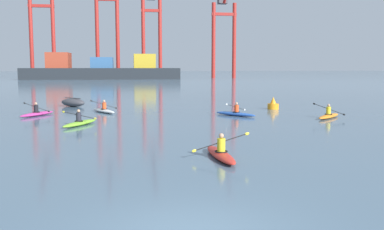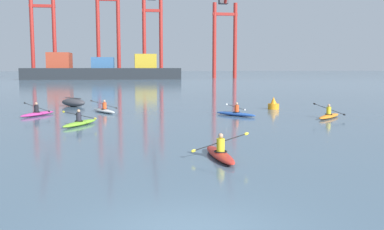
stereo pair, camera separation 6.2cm
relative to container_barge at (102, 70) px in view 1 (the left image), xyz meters
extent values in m
cube|color=#1E2328|center=(0.09, 0.00, -0.92)|extent=(44.13, 11.46, 3.18)
cube|color=#993823|center=(-12.04, 0.00, 2.85)|extent=(6.18, 8.02, 4.36)
cube|color=#2D5684|center=(0.09, 0.00, 2.20)|extent=(6.18, 8.02, 3.06)
cube|color=#B29323|center=(12.23, 0.00, 2.68)|extent=(6.18, 8.02, 4.03)
cylinder|color=maroon|center=(-22.03, 12.79, 10.54)|extent=(1.20, 1.20, 26.10)
cylinder|color=maroon|center=(-15.41, 12.79, 10.54)|extent=(1.20, 1.20, 26.10)
cube|color=maroon|center=(-18.72, 12.79, 19.67)|extent=(7.82, 0.90, 0.90)
cylinder|color=maroon|center=(-1.98, 11.95, 11.88)|extent=(1.20, 1.20, 28.79)
cylinder|color=maroon|center=(4.31, 11.95, 11.88)|extent=(1.20, 1.20, 28.79)
cylinder|color=maroon|center=(12.49, 15.27, 10.26)|extent=(1.20, 1.20, 25.56)
cylinder|color=maroon|center=(17.97, 15.27, 10.26)|extent=(1.20, 1.20, 25.56)
cube|color=maroon|center=(15.23, 15.27, 19.21)|extent=(6.68, 0.90, 0.90)
cylinder|color=maroon|center=(34.07, 6.48, 9.19)|extent=(1.20, 1.20, 23.41)
cylinder|color=maroon|center=(40.72, 6.48, 9.19)|extent=(1.20, 1.20, 23.41)
cube|color=maroon|center=(37.39, 6.48, 17.38)|extent=(7.85, 0.90, 0.90)
cube|color=#47474C|center=(37.39, 8.98, 21.90)|extent=(2.80, 2.80, 2.00)
ellipsoid|color=#38383D|center=(2.92, -89.00, -2.16)|extent=(2.69, 2.53, 0.70)
cube|color=#38383D|center=(2.92, -89.00, -1.78)|extent=(1.52, 1.32, 0.06)
cylinder|color=orange|center=(19.28, -93.82, -2.29)|extent=(0.90, 0.90, 0.45)
cone|color=orange|center=(19.28, -93.82, -1.79)|extent=(0.50, 0.49, 0.55)
ellipsoid|color=red|center=(11.11, -111.68, -2.38)|extent=(0.77, 3.43, 0.26)
torus|color=black|center=(11.11, -111.78, -2.24)|extent=(0.51, 0.51, 0.05)
cylinder|color=gold|center=(11.11, -111.78, -2.00)|extent=(0.30, 0.30, 0.50)
sphere|color=tan|center=(11.11, -111.78, -1.65)|extent=(0.19, 0.19, 0.19)
cylinder|color=black|center=(11.11, -111.73, -1.90)|extent=(2.03, 0.14, 0.60)
ellipsoid|color=yellow|center=(10.10, -111.78, -2.19)|extent=(0.20, 0.05, 0.15)
ellipsoid|color=yellow|center=(12.12, -111.68, -1.62)|extent=(0.20, 0.05, 0.15)
ellipsoid|color=silver|center=(5.84, -94.46, -2.38)|extent=(2.13, 3.28, 0.26)
torus|color=black|center=(5.89, -94.55, -2.24)|extent=(0.66, 0.66, 0.05)
cylinder|color=#DB471E|center=(5.89, -94.55, -2.00)|extent=(0.30, 0.30, 0.50)
sphere|color=tan|center=(5.89, -94.55, -1.65)|extent=(0.19, 0.19, 0.19)
cylinder|color=black|center=(5.87, -94.50, -1.90)|extent=(1.79, 0.98, 0.68)
ellipsoid|color=black|center=(4.99, -94.97, -1.58)|extent=(0.20, 0.13, 0.16)
ellipsoid|color=black|center=(6.75, -94.03, -2.23)|extent=(0.20, 0.13, 0.16)
ellipsoid|color=orange|center=(20.94, -100.27, -2.38)|extent=(2.82, 2.83, 0.26)
torus|color=black|center=(20.87, -100.34, -2.24)|extent=(0.69, 0.69, 0.05)
cylinder|color=gold|center=(20.87, -100.34, -2.00)|extent=(0.30, 0.30, 0.50)
sphere|color=tan|center=(20.87, -100.34, -1.65)|extent=(0.19, 0.19, 0.19)
cylinder|color=black|center=(20.91, -100.30, -1.90)|extent=(1.46, 1.45, 0.63)
ellipsoid|color=black|center=(20.19, -99.59, -1.60)|extent=(0.17, 0.17, 0.16)
ellipsoid|color=black|center=(21.62, -101.01, -2.20)|extent=(0.17, 0.17, 0.16)
ellipsoid|color=#C13384|center=(1.37, -96.03, -2.38)|extent=(2.12, 3.29, 0.26)
torus|color=black|center=(1.32, -96.12, -2.24)|extent=(0.66, 0.66, 0.05)
cylinder|color=black|center=(1.32, -96.12, -2.00)|extent=(0.30, 0.30, 0.50)
sphere|color=tan|center=(1.32, -96.12, -1.65)|extent=(0.19, 0.19, 0.19)
cylinder|color=black|center=(1.34, -96.08, -1.90)|extent=(1.82, 0.99, 0.55)
ellipsoid|color=black|center=(0.44, -95.60, -1.64)|extent=(0.20, 0.13, 0.15)
ellipsoid|color=black|center=(2.24, -96.55, -2.16)|extent=(0.20, 0.13, 0.15)
ellipsoid|color=#2856B2|center=(15.09, -98.02, -2.38)|extent=(2.57, 3.04, 0.26)
torus|color=black|center=(15.16, -98.10, -2.24)|extent=(0.69, 0.69, 0.05)
cylinder|color=#DB471E|center=(15.16, -98.10, -2.00)|extent=(0.30, 0.30, 0.50)
sphere|color=tan|center=(15.16, -98.10, -1.65)|extent=(0.19, 0.19, 0.19)
cylinder|color=black|center=(15.12, -98.06, -1.90)|extent=(1.63, 1.29, 0.55)
ellipsoid|color=silver|center=(14.33, -98.69, -1.64)|extent=(0.18, 0.16, 0.15)
ellipsoid|color=silver|center=(15.92, -97.43, -2.16)|extent=(0.18, 0.16, 0.15)
ellipsoid|color=#7ABC2D|center=(4.89, -101.63, -2.38)|extent=(2.00, 3.33, 0.26)
torus|color=black|center=(4.84, -101.72, -2.24)|extent=(0.65, 0.65, 0.05)
cylinder|color=#23232D|center=(4.84, -101.72, -2.00)|extent=(0.30, 0.30, 0.50)
sphere|color=tan|center=(4.84, -101.72, -1.65)|extent=(0.19, 0.19, 0.19)
cylinder|color=black|center=(4.86, -101.67, -1.90)|extent=(1.89, 0.92, 0.36)
ellipsoid|color=yellow|center=(3.93, -101.23, -1.74)|extent=(0.19, 0.12, 0.14)
ellipsoid|color=yellow|center=(5.80, -102.12, -2.07)|extent=(0.19, 0.12, 0.14)
camera|label=1|loc=(7.79, -127.09, 0.85)|focal=40.14mm
camera|label=2|loc=(7.85, -127.10, 0.85)|focal=40.14mm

